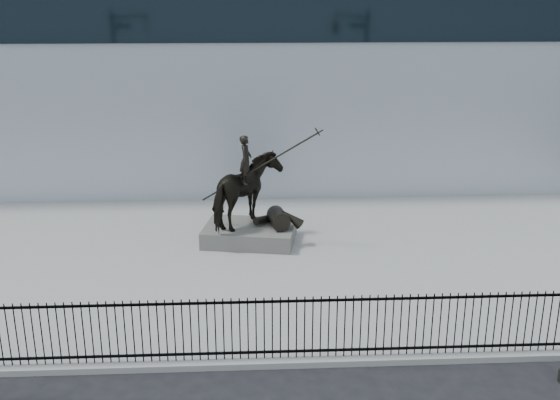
{
  "coord_description": "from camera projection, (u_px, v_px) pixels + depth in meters",
  "views": [
    {
      "loc": [
        0.19,
        -11.69,
        8.06
      ],
      "look_at": [
        1.12,
        6.0,
        2.35
      ],
      "focal_mm": 42.0,
      "sensor_mm": 36.0,
      "label": 1
    }
  ],
  "objects": [
    {
      "name": "ground",
      "position": [
        241.0,
        397.0,
        13.57
      ],
      "size": [
        120.0,
        120.0,
        0.0
      ],
      "primitive_type": "plane",
      "color": "black",
      "rests_on": "ground"
    },
    {
      "name": "plaza",
      "position": [
        242.0,
        261.0,
        20.2
      ],
      "size": [
        30.0,
        12.0,
        0.15
      ],
      "primitive_type": "cube",
      "color": "#969794",
      "rests_on": "ground"
    },
    {
      "name": "building",
      "position": [
        241.0,
        68.0,
        31.21
      ],
      "size": [
        44.0,
        14.0,
        9.0
      ],
      "primitive_type": "cube",
      "color": "#B0B9C0",
      "rests_on": "ground"
    },
    {
      "name": "picket_fence",
      "position": [
        241.0,
        329.0,
        14.49
      ],
      "size": [
        22.1,
        0.1,
        1.5
      ],
      "color": "black",
      "rests_on": "plaza"
    },
    {
      "name": "statue_plinth",
      "position": [
        250.0,
        234.0,
        21.48
      ],
      "size": [
        3.22,
        2.49,
        0.55
      ],
      "primitive_type": "cube",
      "rotation": [
        0.0,
        0.0,
        -0.18
      ],
      "color": "#54524C",
      "rests_on": "plaza"
    },
    {
      "name": "equestrian_statue",
      "position": [
        251.0,
        192.0,
        21.04
      ],
      "size": [
        3.69,
        2.62,
        3.16
      ],
      "rotation": [
        0.0,
        0.0,
        -0.18
      ],
      "color": "black",
      "rests_on": "statue_plinth"
    }
  ]
}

